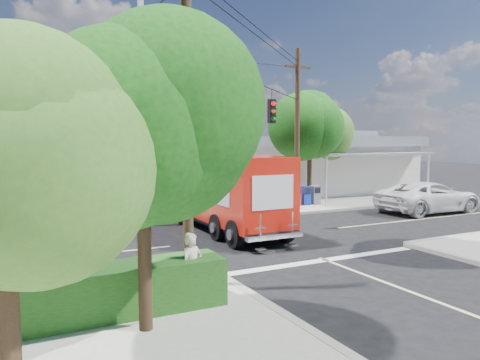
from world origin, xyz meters
TOP-DOWN VIEW (x-y plane):
  - ground at (0.00, 0.00)m, footprint 120.00×120.00m
  - sidewalk_ne at (10.88, 10.88)m, footprint 14.12×14.12m
  - road_markings at (0.00, -1.47)m, footprint 32.00×32.00m
  - building_ne at (12.50, 11.97)m, footprint 11.80×10.20m
  - radio_tower at (0.50, 20.00)m, footprint 0.80×0.80m
  - tree_sw_front at (-6.99, -7.54)m, footprint 3.88×3.78m
  - tree_sw_back at (-9.49, -10.04)m, footprint 3.56×3.42m
  - tree_ne_front at (7.21, 6.76)m, footprint 4.21×4.14m
  - tree_ne_back at (9.81, 8.96)m, footprint 3.77×3.66m
  - palm_nw_front at (-7.50, 7.50)m, footprint 3.01×3.08m
  - palm_nw_back at (-9.50, 9.00)m, footprint 3.01×3.08m
  - utility_poles at (-1.58, 1.60)m, footprint 12.00×10.68m
  - picket_fence at (-7.80, -5.60)m, footprint 5.94×0.06m
  - hedge_sw at (-8.00, -6.40)m, footprint 6.20×1.20m
  - vending_boxes at (6.50, 6.20)m, footprint 1.90×0.50m
  - delivery_truck at (-0.86, 1.25)m, footprint 2.56×7.83m
  - parked_car at (11.43, 1.44)m, footprint 6.11×2.84m
  - pedestrian at (-5.60, -6.53)m, footprint 0.73×0.62m

SIDE VIEW (x-z plane):
  - ground at x=0.00m, z-range 0.00..0.00m
  - road_markings at x=0.00m, z-range 0.00..0.01m
  - sidewalk_ne at x=10.88m, z-range 0.00..0.14m
  - picket_fence at x=-7.80m, z-range 0.18..1.18m
  - hedge_sw at x=-8.00m, z-range 0.14..1.24m
  - vending_boxes at x=6.50m, z-range 0.14..1.24m
  - parked_car at x=11.43m, z-range 0.00..1.69m
  - pedestrian at x=-5.60m, z-range 0.14..1.84m
  - delivery_truck at x=-0.86m, z-range 0.03..3.39m
  - building_ne at x=12.50m, z-range 0.07..4.57m
  - tree_sw_back at x=-9.49m, z-range 1.19..6.60m
  - tree_ne_back at x=9.81m, z-range 1.27..7.10m
  - tree_sw_front at x=-6.99m, z-range 1.32..7.35m
  - palm_nw_back at x=-9.50m, z-range 2.08..7.27m
  - utility_poles at x=-1.58m, z-range 0.17..9.17m
  - tree_ne_front at x=7.21m, z-range 1.44..8.09m
  - palm_nw_front at x=-7.50m, z-range 2.25..7.84m
  - radio_tower at x=0.50m, z-range -2.86..14.14m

